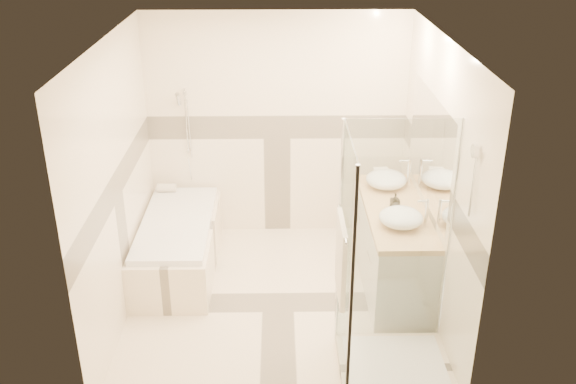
{
  "coord_description": "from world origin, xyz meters",
  "views": [
    {
      "loc": [
        0.01,
        -5.13,
        3.54
      ],
      "look_at": [
        0.1,
        0.25,
        1.05
      ],
      "focal_mm": 40.0,
      "sensor_mm": 36.0,
      "label": 1
    }
  ],
  "objects_px": {
    "vessel_sink_near": "(386,179)",
    "vessel_sink_far": "(401,218)",
    "shower_enclosure": "(383,319)",
    "amenity_bottle_b": "(395,204)",
    "amenity_bottle_a": "(395,202)",
    "bathtub": "(178,242)",
    "vanity": "(393,247)"
  },
  "relations": [
    {
      "from": "shower_enclosure",
      "to": "vessel_sink_far",
      "type": "relative_size",
      "value": 5.15
    },
    {
      "from": "bathtub",
      "to": "amenity_bottle_a",
      "type": "relative_size",
      "value": 10.23
    },
    {
      "from": "shower_enclosure",
      "to": "vessel_sink_far",
      "type": "xyz_separation_m",
      "value": [
        0.27,
        0.92,
        0.42
      ]
    },
    {
      "from": "vessel_sink_far",
      "to": "amenity_bottle_a",
      "type": "bearing_deg",
      "value": 90.0
    },
    {
      "from": "amenity_bottle_a",
      "to": "bathtub",
      "type": "bearing_deg",
      "value": 169.8
    },
    {
      "from": "vessel_sink_near",
      "to": "vessel_sink_far",
      "type": "distance_m",
      "value": 0.84
    },
    {
      "from": "vessel_sink_near",
      "to": "vessel_sink_far",
      "type": "relative_size",
      "value": 1.04
    },
    {
      "from": "shower_enclosure",
      "to": "amenity_bottle_b",
      "type": "relative_size",
      "value": 15.07
    },
    {
      "from": "shower_enclosure",
      "to": "vanity",
      "type": "bearing_deg",
      "value": 77.03
    },
    {
      "from": "bathtub",
      "to": "shower_enclosure",
      "type": "height_order",
      "value": "shower_enclosure"
    },
    {
      "from": "shower_enclosure",
      "to": "vessel_sink_near",
      "type": "xyz_separation_m",
      "value": [
        0.27,
        1.76,
        0.43
      ]
    },
    {
      "from": "vessel_sink_near",
      "to": "amenity_bottle_a",
      "type": "xyz_separation_m",
      "value": [
        0.0,
        -0.53,
        0.0
      ]
    },
    {
      "from": "shower_enclosure",
      "to": "vessel_sink_near",
      "type": "bearing_deg",
      "value": 81.21
    },
    {
      "from": "vessel_sink_far",
      "to": "amenity_bottle_b",
      "type": "xyz_separation_m",
      "value": [
        0.0,
        0.3,
        -0.01
      ]
    },
    {
      "from": "amenity_bottle_b",
      "to": "vessel_sink_near",
      "type": "bearing_deg",
      "value": 90.0
    },
    {
      "from": "vessel_sink_near",
      "to": "amenity_bottle_b",
      "type": "relative_size",
      "value": 3.04
    },
    {
      "from": "amenity_bottle_b",
      "to": "shower_enclosure",
      "type": "bearing_deg",
      "value": -102.63
    },
    {
      "from": "vessel_sink_far",
      "to": "vanity",
      "type": "bearing_deg",
      "value": 86.73
    },
    {
      "from": "vessel_sink_near",
      "to": "vessel_sink_far",
      "type": "bearing_deg",
      "value": -90.0
    },
    {
      "from": "vanity",
      "to": "amenity_bottle_a",
      "type": "height_order",
      "value": "amenity_bottle_a"
    },
    {
      "from": "bathtub",
      "to": "shower_enclosure",
      "type": "distance_m",
      "value": 2.47
    },
    {
      "from": "bathtub",
      "to": "amenity_bottle_a",
      "type": "distance_m",
      "value": 2.25
    },
    {
      "from": "vanity",
      "to": "shower_enclosure",
      "type": "xyz_separation_m",
      "value": [
        -0.29,
        -1.27,
        0.08
      ]
    },
    {
      "from": "shower_enclosure",
      "to": "vessel_sink_near",
      "type": "distance_m",
      "value": 1.83
    },
    {
      "from": "bathtub",
      "to": "shower_enclosure",
      "type": "xyz_separation_m",
      "value": [
        1.86,
        -1.62,
        0.2
      ]
    },
    {
      "from": "vessel_sink_near",
      "to": "amenity_bottle_b",
      "type": "height_order",
      "value": "vessel_sink_near"
    },
    {
      "from": "vessel_sink_far",
      "to": "amenity_bottle_a",
      "type": "distance_m",
      "value": 0.32
    },
    {
      "from": "bathtub",
      "to": "amenity_bottle_b",
      "type": "relative_size",
      "value": 12.56
    },
    {
      "from": "shower_enclosure",
      "to": "amenity_bottle_b",
      "type": "xyz_separation_m",
      "value": [
        0.27,
        1.22,
        0.41
      ]
    },
    {
      "from": "amenity_bottle_a",
      "to": "amenity_bottle_b",
      "type": "relative_size",
      "value": 1.23
    },
    {
      "from": "vessel_sink_near",
      "to": "vessel_sink_far",
      "type": "height_order",
      "value": "vessel_sink_near"
    },
    {
      "from": "shower_enclosure",
      "to": "amenity_bottle_a",
      "type": "bearing_deg",
      "value": 77.57
    }
  ]
}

